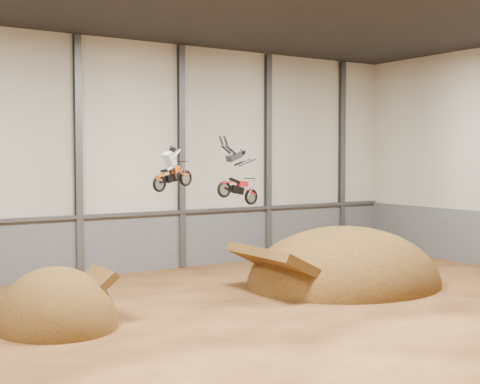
% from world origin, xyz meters
% --- Properties ---
extents(floor, '(40.00, 40.00, 0.00)m').
position_xyz_m(floor, '(0.00, 0.00, 0.00)').
color(floor, '#4D2C14').
rests_on(floor, ground).
extents(back_wall, '(40.00, 0.10, 14.00)m').
position_xyz_m(back_wall, '(0.00, 15.00, 7.00)').
color(back_wall, beige).
rests_on(back_wall, ground).
extents(lower_band_back, '(39.80, 0.18, 3.50)m').
position_xyz_m(lower_band_back, '(0.00, 14.90, 1.75)').
color(lower_band_back, slate).
rests_on(lower_band_back, ground).
extents(steel_rail, '(39.80, 0.35, 0.20)m').
position_xyz_m(steel_rail, '(0.00, 14.75, 3.55)').
color(steel_rail, '#47494F').
rests_on(steel_rail, lower_band_back).
extents(steel_column_2, '(0.40, 0.36, 13.90)m').
position_xyz_m(steel_column_2, '(-3.33, 14.80, 7.00)').
color(steel_column_2, '#47494F').
rests_on(steel_column_2, ground).
extents(steel_column_3, '(0.40, 0.36, 13.90)m').
position_xyz_m(steel_column_3, '(3.33, 14.80, 7.00)').
color(steel_column_3, '#47494F').
rests_on(steel_column_3, ground).
extents(steel_column_4, '(0.40, 0.36, 13.90)m').
position_xyz_m(steel_column_4, '(10.00, 14.80, 7.00)').
color(steel_column_4, '#47494F').
rests_on(steel_column_4, ground).
extents(steel_column_5, '(0.40, 0.36, 13.90)m').
position_xyz_m(steel_column_5, '(16.67, 14.80, 7.00)').
color(steel_column_5, '#47494F').
rests_on(steel_column_5, ground).
extents(takeoff_ramp, '(4.93, 5.69, 4.93)m').
position_xyz_m(takeoff_ramp, '(-7.96, 4.57, 0.00)').
color(takeoff_ramp, '#3E270F').
rests_on(takeoff_ramp, ground).
extents(landing_ramp, '(11.06, 9.78, 6.38)m').
position_xyz_m(landing_ramp, '(8.14, 4.95, 0.00)').
color(landing_ramp, '#3E270F').
rests_on(landing_ramp, ground).
extents(fmx_rider_a, '(2.66, 1.50, 2.33)m').
position_xyz_m(fmx_rider_a, '(-2.99, 3.62, 6.62)').
color(fmx_rider_a, '#DC4E00').
extents(fmx_rider_b, '(3.81, 1.30, 3.40)m').
position_xyz_m(fmx_rider_b, '(0.07, 3.31, 6.33)').
color(fmx_rider_b, red).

